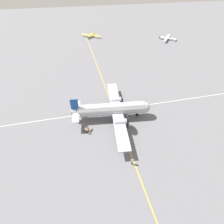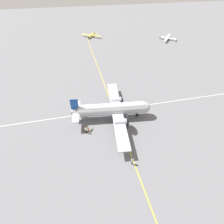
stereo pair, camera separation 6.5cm
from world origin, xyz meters
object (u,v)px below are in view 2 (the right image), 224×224
at_px(passenger_boarding, 86,129).
at_px(light_aircraft_taxiing, 167,38).
at_px(crew_foreground, 132,160).
at_px(suitcase_upright_spare, 89,130).
at_px(suitcase_near_door, 88,129).
at_px(baggage_cart, 88,129).
at_px(light_aircraft_distant, 91,36).
at_px(airliner_main, 114,109).

xyz_separation_m(passenger_boarding, light_aircraft_taxiing, (-52.25, 44.88, -0.20)).
xyz_separation_m(crew_foreground, passenger_boarding, (-9.44, -7.08, 0.00)).
bearing_deg(suitcase_upright_spare, suitcase_near_door, -176.94).
relative_size(passenger_boarding, baggage_cart, 0.81).
bearing_deg(passenger_boarding, light_aircraft_distant, 85.88).
bearing_deg(light_aircraft_taxiing, baggage_cart, 86.72).
relative_size(airliner_main, suitcase_upright_spare, 35.72).
bearing_deg(suitcase_upright_spare, crew_foreground, 33.79).
bearing_deg(passenger_boarding, airliner_main, 31.76).
height_order(passenger_boarding, baggage_cart, passenger_boarding).
relative_size(baggage_cart, light_aircraft_taxiing, 0.23).
bearing_deg(passenger_boarding, crew_foreground, -48.63).
relative_size(crew_foreground, light_aircraft_taxiing, 0.18).
distance_m(light_aircraft_distant, light_aircraft_taxiing, 37.17).
xyz_separation_m(airliner_main, light_aircraft_taxiing, (-48.73, 38.05, -1.69)).
bearing_deg(baggage_cart, suitcase_near_door, 66.84).
xyz_separation_m(passenger_boarding, light_aircraft_distant, (-64.59, 9.81, -0.22)).
height_order(crew_foreground, suitcase_upright_spare, crew_foreground).
bearing_deg(light_aircraft_taxiing, suitcase_near_door, 86.75).
height_order(passenger_boarding, suitcase_near_door, passenger_boarding).
xyz_separation_m(suitcase_upright_spare, light_aircraft_taxiing, (-51.86, 44.38, 0.53)).
xyz_separation_m(baggage_cart, light_aircraft_distant, (-63.73, 9.48, 0.55)).
height_order(airliner_main, light_aircraft_taxiing, airliner_main).
bearing_deg(baggage_cart, passenger_boarding, -79.90).
relative_size(passenger_boarding, light_aircraft_distant, 0.18).
xyz_separation_m(baggage_cart, light_aircraft_taxiing, (-51.39, 44.54, 0.56)).
bearing_deg(suitcase_upright_spare, light_aircraft_distant, 171.75).
height_order(suitcase_upright_spare, baggage_cart, suitcase_upright_spare).
xyz_separation_m(crew_foreground, light_aircraft_taxiing, (-61.70, 37.80, -0.20)).
relative_size(crew_foreground, passenger_boarding, 0.97).
xyz_separation_m(crew_foreground, baggage_cart, (-10.31, -6.74, -0.76)).
bearing_deg(suitcase_near_door, baggage_cart, -54.55).
bearing_deg(crew_foreground, passenger_boarding, -68.07).
relative_size(crew_foreground, suitcase_upright_spare, 2.52).
relative_size(airliner_main, light_aircraft_taxiing, 2.57).
bearing_deg(airliner_main, suitcase_near_door, -150.95).
bearing_deg(baggage_cart, crew_foreground, -25.42).
relative_size(light_aircraft_distant, light_aircraft_taxiing, 1.01).
xyz_separation_m(airliner_main, passenger_boarding, (3.52, -6.83, -1.50)).
height_order(crew_foreground, suitcase_near_door, crew_foreground).
bearing_deg(light_aircraft_taxiing, passenger_boarding, 86.98).
bearing_deg(suitcase_upright_spare, airliner_main, 116.29).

